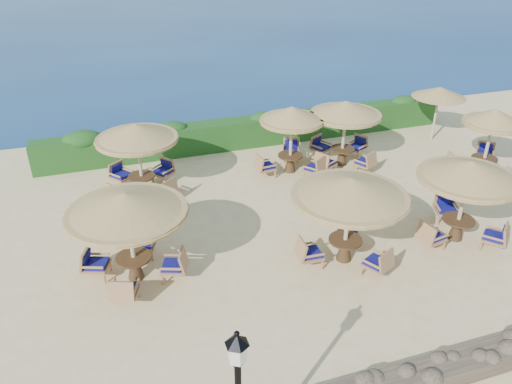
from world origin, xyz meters
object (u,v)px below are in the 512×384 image
cafe_set_4 (291,128)px  cafe_set_5 (345,122)px  extra_parasol (440,92)px  cafe_set_2 (467,183)px  cafe_set_1 (350,200)px  cafe_set_3 (138,146)px  cafe_set_0 (128,219)px  cafe_set_6 (491,132)px

cafe_set_4 → cafe_set_5: (2.20, -0.06, 0.01)m
extra_parasol → cafe_set_2: (-4.14, -6.99, -0.23)m
cafe_set_2 → cafe_set_5: size_ratio=1.05×
extra_parasol → cafe_set_1: 10.47m
cafe_set_3 → cafe_set_2: bearing=-34.4°
cafe_set_0 → cafe_set_1: (5.82, -1.05, 0.09)m
cafe_set_6 → extra_parasol: bearing=85.2°
cafe_set_5 → cafe_set_6: size_ratio=1.04×
cafe_set_3 → cafe_set_5: same height
cafe_set_6 → cafe_set_0: bearing=-170.6°
cafe_set_0 → cafe_set_5: size_ratio=1.14×
cafe_set_2 → cafe_set_6: same height
cafe_set_0 → cafe_set_2: bearing=-7.0°
extra_parasol → cafe_set_6: (-0.30, -3.59, -0.43)m
extra_parasol → cafe_set_4: bearing=-172.1°
cafe_set_5 → cafe_set_6: same height
extra_parasol → cafe_set_5: size_ratio=0.86×
cafe_set_2 → cafe_set_6: bearing=41.5°
cafe_set_2 → cafe_set_0: bearing=173.0°
extra_parasol → cafe_set_5: 5.16m
cafe_set_4 → cafe_set_1: bearing=-96.5°
cafe_set_1 → cafe_set_6: same height
cafe_set_2 → cafe_set_4: bearing=117.4°
cafe_set_2 → cafe_set_3: 10.64m
cafe_set_2 → cafe_set_3: (-8.79, 6.01, -0.11)m
cafe_set_1 → cafe_set_6: (7.61, 3.27, -0.26)m
cafe_set_0 → cafe_set_2: same height
cafe_set_0 → cafe_set_4: same height
cafe_set_3 → cafe_set_5: 7.89m
extra_parasol → cafe_set_6: cafe_set_6 is taller
cafe_set_2 → cafe_set_3: same height
extra_parasol → cafe_set_3: (-12.92, -0.98, -0.33)m
cafe_set_0 → cafe_set_3: bearing=80.5°
cafe_set_1 → cafe_set_3: (-5.02, 5.89, -0.16)m
cafe_set_0 → cafe_set_2: 9.66m
cafe_set_3 → cafe_set_6: 12.89m
cafe_set_4 → cafe_set_5: bearing=-1.7°
cafe_set_5 → cafe_set_1: bearing=-116.3°
extra_parasol → cafe_set_1: (-7.91, -6.87, -0.17)m
cafe_set_1 → cafe_set_0: bearing=169.7°
extra_parasol → cafe_set_0: (-13.73, -5.81, -0.26)m
cafe_set_0 → extra_parasol: bearing=22.9°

